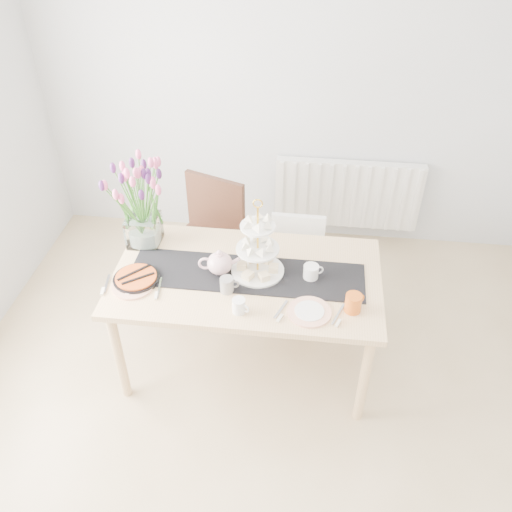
# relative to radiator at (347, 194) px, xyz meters

# --- Properties ---
(room_shell) EXTENTS (4.50, 4.50, 4.50)m
(room_shell) POSITION_rel_radiator_xyz_m (-0.50, -2.19, 0.85)
(room_shell) COLOR tan
(room_shell) RESTS_ON ground
(radiator) EXTENTS (1.20, 0.08, 0.60)m
(radiator) POSITION_rel_radiator_xyz_m (0.00, 0.00, 0.00)
(radiator) COLOR white
(radiator) RESTS_ON room_shell
(dining_table) EXTENTS (1.60, 0.90, 0.75)m
(dining_table) POSITION_rel_radiator_xyz_m (-0.65, -1.47, 0.22)
(dining_table) COLOR tan
(dining_table) RESTS_ON ground
(chair_brown) EXTENTS (0.60, 0.60, 0.94)m
(chair_brown) POSITION_rel_radiator_xyz_m (-1.02, -0.80, 0.10)
(chair_brown) COLOR #351C13
(chair_brown) RESTS_ON ground
(chair_white) EXTENTS (0.40, 0.40, 0.76)m
(chair_white) POSITION_rel_radiator_xyz_m (-0.37, -0.92, -0.01)
(chair_white) COLOR silver
(chair_white) RESTS_ON ground
(table_runner) EXTENTS (1.40, 0.35, 0.01)m
(table_runner) POSITION_rel_radiator_xyz_m (-0.65, -1.47, 0.30)
(table_runner) COLOR black
(table_runner) RESTS_ON dining_table
(tulip_vase) EXTENTS (0.71, 0.71, 0.61)m
(tulip_vase) POSITION_rel_radiator_xyz_m (-1.34, -1.23, 0.69)
(tulip_vase) COLOR silver
(tulip_vase) RESTS_ON dining_table
(cake_stand) EXTENTS (0.32, 0.32, 0.47)m
(cake_stand) POSITION_rel_radiator_xyz_m (-0.58, -1.44, 0.43)
(cake_stand) COLOR gold
(cake_stand) RESTS_ON dining_table
(teapot) EXTENTS (0.27, 0.23, 0.16)m
(teapot) POSITION_rel_radiator_xyz_m (-0.81, -1.48, 0.38)
(teapot) COLOR white
(teapot) RESTS_ON dining_table
(cream_jug) EXTENTS (0.12, 0.12, 0.09)m
(cream_jug) POSITION_rel_radiator_xyz_m (-0.27, -1.46, 0.35)
(cream_jug) COLOR white
(cream_jug) RESTS_ON dining_table
(tart_tin) EXTENTS (0.27, 0.27, 0.03)m
(tart_tin) POSITION_rel_radiator_xyz_m (-1.29, -1.60, 0.32)
(tart_tin) COLOR black
(tart_tin) RESTS_ON dining_table
(mug_grey) EXTENTS (0.10, 0.10, 0.09)m
(mug_grey) POSITION_rel_radiator_xyz_m (-0.74, -1.63, 0.35)
(mug_grey) COLOR gray
(mug_grey) RESTS_ON dining_table
(mug_white) EXTENTS (0.10, 0.10, 0.09)m
(mug_white) POSITION_rel_radiator_xyz_m (-0.65, -1.79, 0.34)
(mug_white) COLOR white
(mug_white) RESTS_ON dining_table
(mug_orange) EXTENTS (0.13, 0.13, 0.11)m
(mug_orange) POSITION_rel_radiator_xyz_m (-0.02, -1.71, 0.36)
(mug_orange) COLOR #D55C17
(mug_orange) RESTS_ON dining_table
(plate_left) EXTENTS (0.28, 0.28, 0.01)m
(plate_left) POSITION_rel_radiator_xyz_m (-1.29, -1.66, 0.31)
(plate_left) COLOR silver
(plate_left) RESTS_ON dining_table
(plate_right) EXTENTS (0.32, 0.32, 0.01)m
(plate_right) POSITION_rel_radiator_xyz_m (-0.26, -1.75, 0.31)
(plate_right) COLOR white
(plate_right) RESTS_ON dining_table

